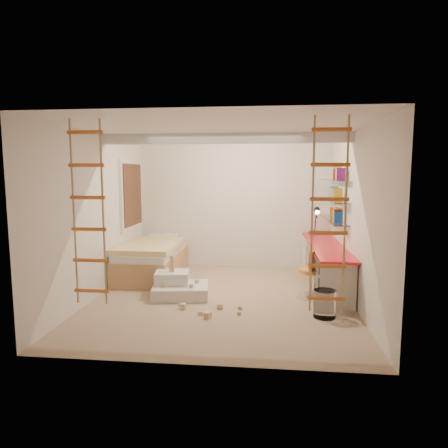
# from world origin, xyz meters

# --- Properties ---
(floor) EXTENTS (4.50, 4.50, 0.00)m
(floor) POSITION_xyz_m (0.00, 0.00, 0.00)
(floor) COLOR tan
(floor) RESTS_ON ground
(ceiling_beam) EXTENTS (4.00, 0.18, 0.16)m
(ceiling_beam) POSITION_xyz_m (0.00, 0.30, 2.52)
(ceiling_beam) COLOR white
(ceiling_beam) RESTS_ON ceiling
(window_frame) EXTENTS (0.06, 1.15, 1.35)m
(window_frame) POSITION_xyz_m (-1.97, 1.50, 1.55)
(window_frame) COLOR white
(window_frame) RESTS_ON wall_left
(window_blind) EXTENTS (0.02, 1.00, 1.20)m
(window_blind) POSITION_xyz_m (-1.93, 1.50, 1.55)
(window_blind) COLOR #4C2D1E
(window_blind) RESTS_ON window_frame
(rope_ladder_left) EXTENTS (0.41, 0.04, 2.13)m
(rope_ladder_left) POSITION_xyz_m (-1.35, -1.75, 1.52)
(rope_ladder_left) COLOR orange
(rope_ladder_left) RESTS_ON ceiling
(rope_ladder_right) EXTENTS (0.41, 0.04, 2.13)m
(rope_ladder_right) POSITION_xyz_m (1.35, -1.75, 1.52)
(rope_ladder_right) COLOR #CD5D23
(rope_ladder_right) RESTS_ON ceiling
(waste_bin) EXTENTS (0.31, 0.31, 0.38)m
(waste_bin) POSITION_xyz_m (1.50, -0.70, 0.19)
(waste_bin) COLOR white
(waste_bin) RESTS_ON floor
(desk) EXTENTS (0.56, 2.80, 0.75)m
(desk) POSITION_xyz_m (1.72, 0.86, 0.40)
(desk) COLOR red
(desk) RESTS_ON floor
(shelves) EXTENTS (0.25, 1.80, 0.71)m
(shelves) POSITION_xyz_m (1.87, 1.13, 1.50)
(shelves) COLOR white
(shelves) RESTS_ON wall_right
(bed) EXTENTS (1.02, 2.00, 0.69)m
(bed) POSITION_xyz_m (-1.48, 1.23, 0.33)
(bed) COLOR #AD7F51
(bed) RESTS_ON floor
(task_lamp) EXTENTS (0.14, 0.36, 0.57)m
(task_lamp) POSITION_xyz_m (1.67, 1.82, 1.14)
(task_lamp) COLOR black
(task_lamp) RESTS_ON desk
(swivel_chair) EXTENTS (0.56, 0.56, 0.76)m
(swivel_chair) POSITION_xyz_m (1.40, 0.15, 0.28)
(swivel_chair) COLOR orange
(swivel_chair) RESTS_ON floor
(play_platform) EXTENTS (0.96, 0.79, 0.39)m
(play_platform) POSITION_xyz_m (-0.71, 0.02, 0.15)
(play_platform) COLOR silver
(play_platform) RESTS_ON floor
(toy_blocks) EXTENTS (1.30, 1.10, 0.66)m
(toy_blocks) POSITION_xyz_m (-0.38, -0.33, 0.22)
(toy_blocks) COLOR #CCB284
(toy_blocks) RESTS_ON floor
(books) EXTENTS (0.14, 0.64, 0.92)m
(books) POSITION_xyz_m (1.87, 1.13, 1.59)
(books) COLOR #194CA5
(books) RESTS_ON shelves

